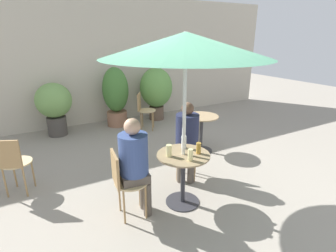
{
  "coord_description": "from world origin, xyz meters",
  "views": [
    {
      "loc": [
        -1.73,
        -2.44,
        2.1
      ],
      "look_at": [
        -0.14,
        0.47,
        0.95
      ],
      "focal_mm": 28.0,
      "sensor_mm": 36.0,
      "label": 1
    }
  ],
  "objects_px": {
    "beer_glass_1": "(199,148)",
    "beer_glass_3": "(169,151)",
    "beer_glass_2": "(184,142)",
    "potted_plant_2": "(156,89)",
    "seated_person_1": "(135,160)",
    "umbrella": "(186,45)",
    "seated_person_0": "(187,135)",
    "bistro_chair_2": "(143,108)",
    "potted_plant_1": "(116,95)",
    "bistro_chair_0": "(187,143)",
    "cafe_table_near": "(183,169)",
    "cafe_table_far": "(201,128)",
    "bistro_chair_1": "(124,178)",
    "beer_glass_0": "(190,155)",
    "potted_plant_0": "(54,104)"
  },
  "relations": [
    {
      "from": "beer_glass_0",
      "to": "potted_plant_1",
      "type": "xyz_separation_m",
      "value": [
        0.29,
        3.66,
        -0.01
      ]
    },
    {
      "from": "beer_glass_0",
      "to": "potted_plant_2",
      "type": "distance_m",
      "value": 3.88
    },
    {
      "from": "seated_person_1",
      "to": "umbrella",
      "type": "bearing_deg",
      "value": -90.0
    },
    {
      "from": "seated_person_1",
      "to": "bistro_chair_0",
      "type": "bearing_deg",
      "value": -56.62
    },
    {
      "from": "cafe_table_far",
      "to": "seated_person_0",
      "type": "xyz_separation_m",
      "value": [
        -0.8,
        -0.74,
        0.25
      ]
    },
    {
      "from": "seated_person_1",
      "to": "potted_plant_0",
      "type": "height_order",
      "value": "seated_person_1"
    },
    {
      "from": "cafe_table_near",
      "to": "potted_plant_1",
      "type": "distance_m",
      "value": 3.49
    },
    {
      "from": "bistro_chair_0",
      "to": "beer_glass_1",
      "type": "distance_m",
      "value": 0.78
    },
    {
      "from": "umbrella",
      "to": "cafe_table_far",
      "type": "bearing_deg",
      "value": 46.49
    },
    {
      "from": "beer_glass_0",
      "to": "potted_plant_2",
      "type": "height_order",
      "value": "potted_plant_2"
    },
    {
      "from": "cafe_table_near",
      "to": "cafe_table_far",
      "type": "relative_size",
      "value": 1.0
    },
    {
      "from": "bistro_chair_2",
      "to": "beer_glass_3",
      "type": "bearing_deg",
      "value": -166.24
    },
    {
      "from": "seated_person_0",
      "to": "beer_glass_2",
      "type": "distance_m",
      "value": 0.44
    },
    {
      "from": "bistro_chair_2",
      "to": "beer_glass_0",
      "type": "distance_m",
      "value": 3.17
    },
    {
      "from": "beer_glass_2",
      "to": "potted_plant_2",
      "type": "height_order",
      "value": "potted_plant_2"
    },
    {
      "from": "seated_person_0",
      "to": "cafe_table_near",
      "type": "bearing_deg",
      "value": -90.0
    },
    {
      "from": "cafe_table_near",
      "to": "potted_plant_2",
      "type": "distance_m",
      "value": 3.71
    },
    {
      "from": "bistro_chair_2",
      "to": "beer_glass_1",
      "type": "height_order",
      "value": "bistro_chair_2"
    },
    {
      "from": "beer_glass_1",
      "to": "beer_glass_2",
      "type": "distance_m",
      "value": 0.24
    },
    {
      "from": "beer_glass_3",
      "to": "potted_plant_1",
      "type": "bearing_deg",
      "value": 82.54
    },
    {
      "from": "beer_glass_1",
      "to": "beer_glass_3",
      "type": "relative_size",
      "value": 0.97
    },
    {
      "from": "potted_plant_1",
      "to": "beer_glass_1",
      "type": "bearing_deg",
      "value": -91.44
    },
    {
      "from": "cafe_table_far",
      "to": "beer_glass_1",
      "type": "bearing_deg",
      "value": -127.3
    },
    {
      "from": "cafe_table_near",
      "to": "cafe_table_far",
      "type": "bearing_deg",
      "value": 46.49
    },
    {
      "from": "potted_plant_1",
      "to": "bistro_chair_2",
      "type": "bearing_deg",
      "value": -52.82
    },
    {
      "from": "potted_plant_1",
      "to": "potted_plant_2",
      "type": "distance_m",
      "value": 1.06
    },
    {
      "from": "bistro_chair_1",
      "to": "beer_glass_3",
      "type": "relative_size",
      "value": 5.73
    },
    {
      "from": "bistro_chair_0",
      "to": "beer_glass_3",
      "type": "distance_m",
      "value": 0.9
    },
    {
      "from": "bistro_chair_2",
      "to": "umbrella",
      "type": "height_order",
      "value": "umbrella"
    },
    {
      "from": "cafe_table_near",
      "to": "beer_glass_3",
      "type": "distance_m",
      "value": 0.34
    },
    {
      "from": "seated_person_1",
      "to": "potted_plant_1",
      "type": "relative_size",
      "value": 0.88
    },
    {
      "from": "cafe_table_near",
      "to": "umbrella",
      "type": "height_order",
      "value": "umbrella"
    },
    {
      "from": "bistro_chair_0",
      "to": "bistro_chair_1",
      "type": "distance_m",
      "value": 1.32
    },
    {
      "from": "beer_glass_2",
      "to": "seated_person_0",
      "type": "bearing_deg",
      "value": 51.53
    },
    {
      "from": "bistro_chair_1",
      "to": "potted_plant_2",
      "type": "relative_size",
      "value": 0.64
    },
    {
      "from": "bistro_chair_1",
      "to": "seated_person_0",
      "type": "relative_size",
      "value": 0.71
    },
    {
      "from": "cafe_table_near",
      "to": "potted_plant_2",
      "type": "relative_size",
      "value": 0.52
    },
    {
      "from": "bistro_chair_0",
      "to": "potted_plant_2",
      "type": "relative_size",
      "value": 0.64
    },
    {
      "from": "umbrella",
      "to": "seated_person_1",
      "type": "bearing_deg",
      "value": 173.17
    },
    {
      "from": "bistro_chair_1",
      "to": "beer_glass_2",
      "type": "xyz_separation_m",
      "value": [
        0.86,
        0.07,
        0.26
      ]
    },
    {
      "from": "beer_glass_2",
      "to": "potted_plant_2",
      "type": "bearing_deg",
      "value": 69.6
    },
    {
      "from": "beer_glass_2",
      "to": "beer_glass_3",
      "type": "distance_m",
      "value": 0.32
    },
    {
      "from": "beer_glass_1",
      "to": "beer_glass_3",
      "type": "height_order",
      "value": "beer_glass_3"
    },
    {
      "from": "bistro_chair_0",
      "to": "beer_glass_2",
      "type": "bearing_deg",
      "value": -91.23
    },
    {
      "from": "cafe_table_near",
      "to": "bistro_chair_1",
      "type": "height_order",
      "value": "bistro_chair_1"
    },
    {
      "from": "beer_glass_3",
      "to": "bistro_chair_2",
      "type": "bearing_deg",
      "value": 72.49
    },
    {
      "from": "seated_person_0",
      "to": "bistro_chair_2",
      "type": "bearing_deg",
      "value": 118.72
    },
    {
      "from": "seated_person_1",
      "to": "potted_plant_1",
      "type": "xyz_separation_m",
      "value": [
        0.88,
        3.4,
        0.02
      ]
    },
    {
      "from": "beer_glass_3",
      "to": "potted_plant_1",
      "type": "relative_size",
      "value": 0.11
    },
    {
      "from": "beer_glass_1",
      "to": "umbrella",
      "type": "relative_size",
      "value": 0.07
    }
  ]
}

